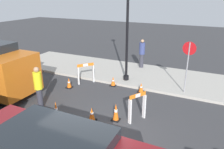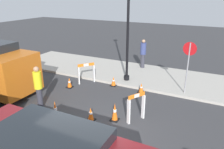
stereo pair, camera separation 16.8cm
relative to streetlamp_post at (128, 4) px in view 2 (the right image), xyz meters
The scene contains 14 objects.
ground_plane 6.65m from the streetlamp_post, 78.24° to the right, with size 60.00×60.00×0.00m, color #38383A.
sidewalk_slab 4.28m from the streetlamp_post, 48.03° to the left, with size 18.00×3.77×0.13m.
streetlamp_post is the anchor object (origin of this frame).
stop_sign 3.85m from the streetlamp_post, ahead, with size 0.60×0.12×2.42m.
barricade_0 4.05m from the streetlamp_post, 150.12° to the right, with size 0.67×0.77×1.09m.
barricade_1 5.16m from the streetlamp_post, 62.12° to the right, with size 0.49×0.72×1.12m.
traffic_cone_0 4.85m from the streetlamp_post, 139.53° to the right, with size 0.30×0.30×0.53m.
traffic_cone_1 5.61m from the streetlamp_post, 86.10° to the right, with size 0.30×0.30×0.56m.
traffic_cone_2 3.89m from the streetlamp_post, 117.37° to the right, with size 0.30×0.30×0.51m.
traffic_cone_3 5.35m from the streetlamp_post, 73.79° to the right, with size 0.30×0.30×0.71m.
traffic_cone_4 4.08m from the streetlamp_post, 38.89° to the right, with size 0.30×0.30×0.49m.
traffic_cone_5 5.99m from the streetlamp_post, 101.99° to the right, with size 0.30×0.30×0.75m.
person_worker 5.62m from the streetlamp_post, 117.60° to the right, with size 0.47×0.47×1.80m.
person_pedestrian 3.80m from the streetlamp_post, 88.22° to the left, with size 0.46×0.46×1.77m.
Camera 2 is at (3.08, -5.01, 4.52)m, focal length 35.00 mm.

